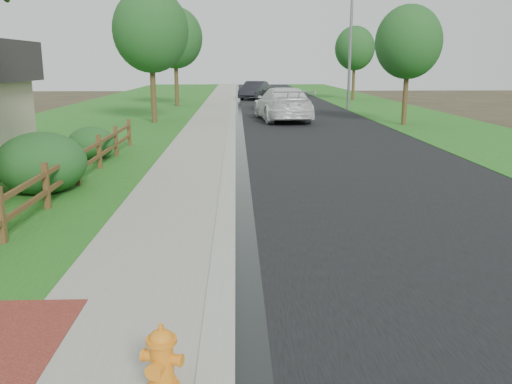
{
  "coord_description": "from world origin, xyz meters",
  "views": [
    {
      "loc": [
        0.64,
        -6.69,
        3.23
      ],
      "look_at": [
        1.0,
        3.27,
        0.86
      ],
      "focal_mm": 38.0,
      "sensor_mm": 36.0,
      "label": 1
    }
  ],
  "objects_px": {
    "ranch_fence": "(63,173)",
    "white_suv": "(282,104)",
    "streetlight": "(348,27)",
    "dark_car_mid": "(271,98)",
    "fire_hydrant": "(162,361)"
  },
  "relations": [
    {
      "from": "dark_car_mid",
      "to": "streetlight",
      "type": "height_order",
      "value": "streetlight"
    },
    {
      "from": "fire_hydrant",
      "to": "streetlight",
      "type": "xyz_separation_m",
      "value": [
        8.62,
        34.43,
        5.28
      ]
    },
    {
      "from": "ranch_fence",
      "to": "dark_car_mid",
      "type": "height_order",
      "value": "dark_car_mid"
    },
    {
      "from": "ranch_fence",
      "to": "streetlight",
      "type": "relative_size",
      "value": 1.68
    },
    {
      "from": "white_suv",
      "to": "dark_car_mid",
      "type": "bearing_deg",
      "value": -95.25
    },
    {
      "from": "dark_car_mid",
      "to": "fire_hydrant",
      "type": "bearing_deg",
      "value": 93.23
    },
    {
      "from": "white_suv",
      "to": "streetlight",
      "type": "xyz_separation_m",
      "value": [
        5.21,
        7.81,
        4.74
      ]
    },
    {
      "from": "white_suv",
      "to": "dark_car_mid",
      "type": "distance_m",
      "value": 8.73
    },
    {
      "from": "ranch_fence",
      "to": "white_suv",
      "type": "distance_m",
      "value": 19.54
    },
    {
      "from": "ranch_fence",
      "to": "streetlight",
      "type": "bearing_deg",
      "value": 65.09
    },
    {
      "from": "ranch_fence",
      "to": "white_suv",
      "type": "xyz_separation_m",
      "value": [
        6.9,
        18.27,
        0.35
      ]
    },
    {
      "from": "ranch_fence",
      "to": "streetlight",
      "type": "distance_m",
      "value": 29.2
    },
    {
      "from": "ranch_fence",
      "to": "streetlight",
      "type": "xyz_separation_m",
      "value": [
        12.11,
        26.08,
        5.09
      ]
    },
    {
      "from": "fire_hydrant",
      "to": "dark_car_mid",
      "type": "height_order",
      "value": "dark_car_mid"
    },
    {
      "from": "fire_hydrant",
      "to": "dark_car_mid",
      "type": "distance_m",
      "value": 35.51
    }
  ]
}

